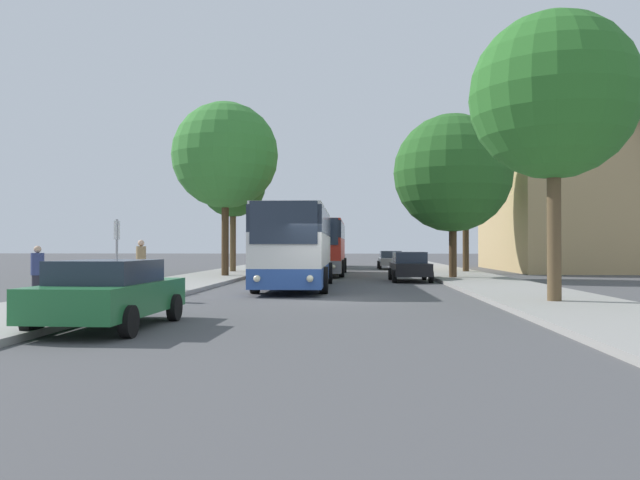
# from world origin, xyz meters

# --- Properties ---
(ground_plane) EXTENTS (300.00, 300.00, 0.00)m
(ground_plane) POSITION_xyz_m (0.00, 0.00, 0.00)
(ground_plane) COLOR #4C4C4F
(ground_plane) RESTS_ON ground
(sidewalk_left) EXTENTS (4.00, 120.00, 0.15)m
(sidewalk_left) POSITION_xyz_m (-7.00, 0.00, 0.07)
(sidewalk_left) COLOR gray
(sidewalk_left) RESTS_ON ground_plane
(sidewalk_right) EXTENTS (4.00, 120.00, 0.15)m
(sidewalk_right) POSITION_xyz_m (7.00, 0.00, 0.07)
(sidewalk_right) COLOR gray
(sidewalk_right) RESTS_ON ground_plane
(building_right_background) EXTENTS (19.47, 15.80, 14.40)m
(building_right_background) POSITION_xyz_m (21.35, 26.88, 7.20)
(building_right_background) COLOR tan
(building_right_background) RESTS_ON ground_plane
(bus_front) EXTENTS (2.94, 10.68, 3.28)m
(bus_front) POSITION_xyz_m (-1.50, 5.73, 1.76)
(bus_front) COLOR #2D519E
(bus_front) RESTS_ON ground_plane
(bus_middle) EXTENTS (2.90, 10.86, 3.30)m
(bus_middle) POSITION_xyz_m (-1.11, 18.39, 1.76)
(bus_middle) COLOR gray
(bus_middle) RESTS_ON ground_plane
(bus_rear) EXTENTS (2.92, 11.47, 3.34)m
(bus_rear) POSITION_xyz_m (-1.49, 32.35, 1.79)
(bus_rear) COLOR silver
(bus_rear) RESTS_ON ground_plane
(parked_car_left_curb) EXTENTS (2.16, 4.47, 1.44)m
(parked_car_left_curb) POSITION_xyz_m (-4.17, -7.42, 0.76)
(parked_car_left_curb) COLOR #236B38
(parked_car_left_curb) RESTS_ON ground_plane
(parked_car_right_near) EXTENTS (2.00, 4.38, 1.47)m
(parked_car_right_near) POSITION_xyz_m (3.68, 11.25, 0.76)
(parked_car_right_near) COLOR black
(parked_car_right_near) RESTS_ON ground_plane
(parked_car_right_far) EXTENTS (2.02, 4.39, 1.42)m
(parked_car_right_far) POSITION_xyz_m (3.70, 29.01, 0.74)
(parked_car_right_far) COLOR slate
(parked_car_right_far) RESTS_ON ground_plane
(bus_stop_sign) EXTENTS (0.08, 0.45, 2.45)m
(bus_stop_sign) POSITION_xyz_m (-6.68, -0.66, 1.67)
(bus_stop_sign) COLOR gray
(bus_stop_sign) RESTS_ON sidewalk_left
(pedestrian_waiting_near) EXTENTS (0.36, 0.36, 1.83)m
(pedestrian_waiting_near) POSITION_xyz_m (-7.00, 2.51, 1.08)
(pedestrian_waiting_near) COLOR #23232D
(pedestrian_waiting_near) RESTS_ON sidewalk_left
(pedestrian_waiting_far) EXTENTS (0.36, 0.36, 1.60)m
(pedestrian_waiting_far) POSITION_xyz_m (-8.08, -2.96, 0.95)
(pedestrian_waiting_far) COLOR #23232D
(pedestrian_waiting_far) RESTS_ON sidewalk_left
(tree_left_near) EXTENTS (5.88, 5.88, 9.61)m
(tree_left_near) POSITION_xyz_m (-6.25, 13.87, 6.80)
(tree_left_near) COLOR #47331E
(tree_left_near) RESTS_ON sidewalk_left
(tree_left_far) EXTENTS (4.29, 4.29, 7.82)m
(tree_left_far) POSITION_xyz_m (-7.01, 19.82, 5.79)
(tree_left_far) COLOR brown
(tree_left_far) RESTS_ON sidewalk_left
(tree_right_near) EXTENTS (6.15, 6.15, 8.51)m
(tree_right_near) POSITION_xyz_m (6.03, 12.57, 5.58)
(tree_right_near) COLOR #47331E
(tree_right_near) RESTS_ON sidewalk_right
(tree_right_mid) EXTENTS (5.70, 5.70, 9.08)m
(tree_right_mid) POSITION_xyz_m (8.10, 20.68, 6.37)
(tree_right_mid) COLOR #47331E
(tree_right_mid) RESTS_ON sidewalk_right
(tree_right_far) EXTENTS (4.86, 4.86, 8.41)m
(tree_right_far) POSITION_xyz_m (6.75, -1.75, 6.10)
(tree_right_far) COLOR brown
(tree_right_far) RESTS_ON sidewalk_right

